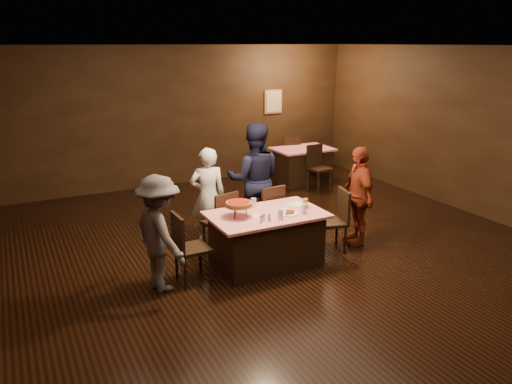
% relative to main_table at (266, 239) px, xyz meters
% --- Properties ---
extents(room, '(10.00, 10.04, 3.02)m').
position_rel_main_table_xyz_m(room, '(0.45, -0.32, 1.75)').
color(room, black).
rests_on(room, ground).
extents(main_table, '(1.60, 1.00, 0.77)m').
position_rel_main_table_xyz_m(main_table, '(0.00, 0.00, 0.00)').
color(main_table, red).
rests_on(main_table, ground).
extents(back_table, '(1.30, 0.90, 0.77)m').
position_rel_main_table_xyz_m(back_table, '(2.81, 3.54, 0.00)').
color(back_table, red).
rests_on(back_table, ground).
extents(chair_far_left, '(0.51, 0.51, 0.95)m').
position_rel_main_table_xyz_m(chair_far_left, '(-0.40, 0.75, 0.09)').
color(chair_far_left, black).
rests_on(chair_far_left, ground).
extents(chair_far_right, '(0.46, 0.46, 0.95)m').
position_rel_main_table_xyz_m(chair_far_right, '(0.40, 0.75, 0.09)').
color(chair_far_right, black).
rests_on(chair_far_right, ground).
extents(chair_end_left, '(0.43, 0.43, 0.95)m').
position_rel_main_table_xyz_m(chair_end_left, '(-1.10, 0.00, 0.09)').
color(chair_end_left, black).
rests_on(chair_end_left, ground).
extents(chair_end_right, '(0.51, 0.51, 0.95)m').
position_rel_main_table_xyz_m(chair_end_right, '(1.10, -0.00, 0.09)').
color(chair_end_right, black).
rests_on(chair_end_right, ground).
extents(chair_back_near, '(0.46, 0.46, 0.95)m').
position_rel_main_table_xyz_m(chair_back_near, '(2.81, 2.84, 0.09)').
color(chair_back_near, black).
rests_on(chair_back_near, ground).
extents(chair_back_far, '(0.49, 0.49, 0.95)m').
position_rel_main_table_xyz_m(chair_back_far, '(2.81, 4.14, 0.09)').
color(chair_back_far, black).
rests_on(chair_back_far, ground).
extents(diner_white_jacket, '(0.62, 0.46, 1.53)m').
position_rel_main_table_xyz_m(diner_white_jacket, '(-0.42, 1.15, 0.38)').
color(diner_white_jacket, silver).
rests_on(diner_white_jacket, ground).
extents(diner_navy_hoodie, '(1.10, 1.01, 1.84)m').
position_rel_main_table_xyz_m(diner_navy_hoodie, '(0.40, 1.17, 0.54)').
color(diner_navy_hoodie, black).
rests_on(diner_navy_hoodie, ground).
extents(diner_grey_knit, '(0.76, 1.07, 1.50)m').
position_rel_main_table_xyz_m(diner_grey_knit, '(-1.53, -0.03, 0.37)').
color(diner_grey_knit, '#4F4E53').
rests_on(diner_grey_knit, ground).
extents(diner_red_shirt, '(0.60, 0.97, 1.55)m').
position_rel_main_table_xyz_m(diner_red_shirt, '(1.65, 0.08, 0.39)').
color(diner_red_shirt, maroon).
rests_on(diner_red_shirt, ground).
extents(pizza_stand, '(0.38, 0.38, 0.22)m').
position_rel_main_table_xyz_m(pizza_stand, '(-0.40, 0.05, 0.57)').
color(pizza_stand, black).
rests_on(pizza_stand, main_table).
extents(plate_with_slice, '(0.25, 0.25, 0.06)m').
position_rel_main_table_xyz_m(plate_with_slice, '(0.25, -0.18, 0.41)').
color(plate_with_slice, white).
rests_on(plate_with_slice, main_table).
extents(plate_empty, '(0.25, 0.25, 0.01)m').
position_rel_main_table_xyz_m(plate_empty, '(0.55, 0.15, 0.39)').
color(plate_empty, white).
rests_on(plate_empty, main_table).
extents(glass_front_left, '(0.08, 0.08, 0.14)m').
position_rel_main_table_xyz_m(glass_front_left, '(0.05, -0.30, 0.46)').
color(glass_front_left, silver).
rests_on(glass_front_left, main_table).
extents(glass_front_right, '(0.08, 0.08, 0.14)m').
position_rel_main_table_xyz_m(glass_front_right, '(0.45, -0.25, 0.46)').
color(glass_front_right, silver).
rests_on(glass_front_right, main_table).
extents(glass_amber, '(0.08, 0.08, 0.14)m').
position_rel_main_table_xyz_m(glass_amber, '(0.60, -0.05, 0.46)').
color(glass_amber, '#BF7F26').
rests_on(glass_amber, main_table).
extents(glass_back, '(0.08, 0.08, 0.14)m').
position_rel_main_table_xyz_m(glass_back, '(-0.05, 0.30, 0.46)').
color(glass_back, silver).
rests_on(glass_back, main_table).
extents(condiments, '(0.17, 0.10, 0.09)m').
position_rel_main_table_xyz_m(condiments, '(-0.18, -0.28, 0.43)').
color(condiments, silver).
rests_on(condiments, main_table).
extents(napkin_center, '(0.19, 0.19, 0.01)m').
position_rel_main_table_xyz_m(napkin_center, '(0.30, -0.00, 0.39)').
color(napkin_center, white).
rests_on(napkin_center, main_table).
extents(napkin_left, '(0.21, 0.21, 0.01)m').
position_rel_main_table_xyz_m(napkin_left, '(-0.15, -0.05, 0.39)').
color(napkin_left, white).
rests_on(napkin_left, main_table).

